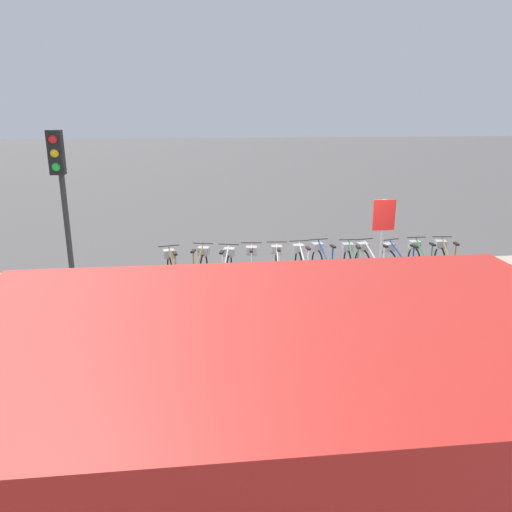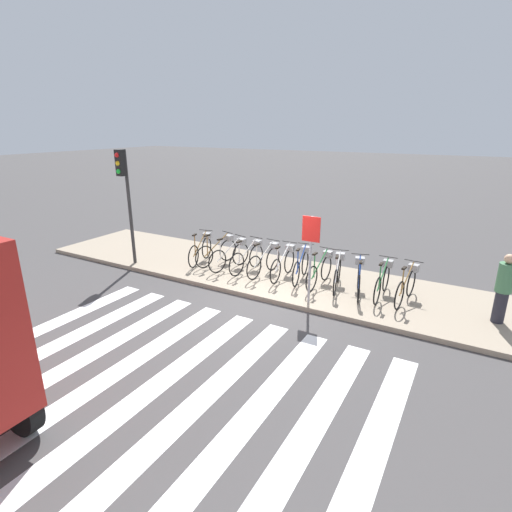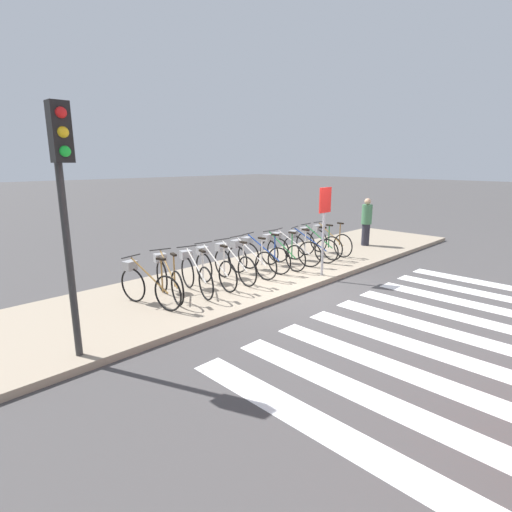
# 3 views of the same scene
# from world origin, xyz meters

# --- Properties ---
(ground_plane) EXTENTS (120.00, 120.00, 0.00)m
(ground_plane) POSITION_xyz_m (0.00, 0.00, 0.00)
(ground_plane) COLOR #423F3F
(sidewalk) EXTENTS (16.83, 3.28, 0.12)m
(sidewalk) POSITION_xyz_m (0.00, 1.64, 0.06)
(sidewalk) COLOR gray
(sidewalk) RESTS_ON ground_plane
(parked_bicycle_0) EXTENTS (0.52, 1.63, 1.02)m
(parked_bicycle_0) POSITION_xyz_m (-3.11, 1.48, 0.57)
(parked_bicycle_0) COLOR black
(parked_bicycle_0) RESTS_ON sidewalk
(parked_bicycle_1) EXTENTS (0.57, 1.62, 1.02)m
(parked_bicycle_1) POSITION_xyz_m (-2.54, 1.62, 0.57)
(parked_bicycle_1) COLOR black
(parked_bicycle_1) RESTS_ON sidewalk
(parked_bicycle_2) EXTENTS (0.54, 1.62, 1.02)m
(parked_bicycle_2) POSITION_xyz_m (-1.96, 1.47, 0.57)
(parked_bicycle_2) COLOR black
(parked_bicycle_2) RESTS_ON sidewalk
(parked_bicycle_3) EXTENTS (0.46, 1.65, 1.02)m
(parked_bicycle_3) POSITION_xyz_m (-1.40, 1.53, 0.57)
(parked_bicycle_3) COLOR black
(parked_bicycle_3) RESTS_ON sidewalk
(parked_bicycle_4) EXTENTS (0.46, 1.65, 1.02)m
(parked_bicycle_4) POSITION_xyz_m (-0.82, 1.54, 0.57)
(parked_bicycle_4) COLOR black
(parked_bicycle_4) RESTS_ON sidewalk
(parked_bicycle_5) EXTENTS (0.46, 1.66, 1.02)m
(parked_bicycle_5) POSITION_xyz_m (-0.25, 1.58, 0.57)
(parked_bicycle_5) COLOR black
(parked_bicycle_5) RESTS_ON sidewalk
(parked_bicycle_6) EXTENTS (0.46, 1.65, 1.02)m
(parked_bicycle_6) POSITION_xyz_m (0.26, 1.66, 0.57)
(parked_bicycle_6) COLOR black
(parked_bicycle_6) RESTS_ON sidewalk
(parked_bicycle_7) EXTENTS (0.46, 1.66, 1.02)m
(parked_bicycle_7) POSITION_xyz_m (0.87, 1.55, 0.57)
(parked_bicycle_7) COLOR black
(parked_bicycle_7) RESTS_ON sidewalk
(parked_bicycle_8) EXTENTS (0.53, 1.63, 1.02)m
(parked_bicycle_8) POSITION_xyz_m (1.35, 1.57, 0.57)
(parked_bicycle_8) COLOR black
(parked_bicycle_8) RESTS_ON sidewalk
(parked_bicycle_9) EXTENTS (0.60, 1.61, 1.02)m
(parked_bicycle_9) POSITION_xyz_m (1.95, 1.47, 0.57)
(parked_bicycle_9) COLOR black
(parked_bicycle_9) RESTS_ON sidewalk
(parked_bicycle_10) EXTENTS (0.46, 1.66, 1.02)m
(parked_bicycle_10) POSITION_xyz_m (2.53, 1.58, 0.57)
(parked_bicycle_10) COLOR black
(parked_bicycle_10) RESTS_ON sidewalk
(parked_bicycle_11) EXTENTS (0.46, 1.65, 1.02)m
(parked_bicycle_11) POSITION_xyz_m (3.11, 1.56, 0.57)
(parked_bicycle_11) COLOR black
(parked_bicycle_11) RESTS_ON sidewalk
(pedestrian) EXTENTS (0.34, 0.34, 1.58)m
(pedestrian) POSITION_xyz_m (5.09, 1.42, 0.94)
(pedestrian) COLOR #23232D
(pedestrian) RESTS_ON sidewalk
(traffic_light) EXTENTS (0.24, 0.40, 3.49)m
(traffic_light) POSITION_xyz_m (-4.89, 0.24, 2.63)
(traffic_light) COLOR #2D2D2D
(traffic_light) RESTS_ON sidewalk
(sign_post) EXTENTS (0.44, 0.07, 2.16)m
(sign_post) POSITION_xyz_m (1.05, 0.29, 1.60)
(sign_post) COLOR #99999E
(sign_post) RESTS_ON sidewalk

